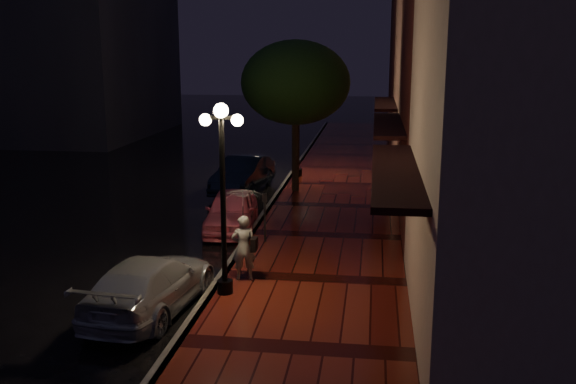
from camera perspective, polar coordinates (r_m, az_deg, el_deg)
The scene contains 15 objects.
ground at distance 19.63m, azimuth -3.26°, elevation -3.97°, with size 120.00×120.00×0.00m, color black.
sidewalk at distance 19.32m, azimuth 3.32°, elevation -4.01°, with size 4.50×60.00×0.15m, color #45100C.
curb at distance 19.61m, azimuth -3.26°, elevation -3.76°, with size 0.25×60.00×0.15m, color #595451.
storefront_near at distance 12.98m, azimuth 22.86°, elevation 5.68°, with size 5.00×8.00×8.50m, color gray.
storefront_mid at distance 20.74m, azimuth 17.46°, elevation 11.78°, with size 5.00×8.00×11.00m, color #511914.
storefront_far at distance 28.68m, azimuth 14.70°, elevation 10.02°, with size 5.00×8.00×9.00m, color #8C5951.
storefront_extra at distance 38.61m, azimuth 12.99°, elevation 11.41°, with size 5.00×12.00×10.00m, color #511914.
streetlamp_near at distance 14.17m, azimuth -5.82°, elevation 0.35°, with size 0.96×0.36×4.31m.
streetlamp_far at distance 27.82m, azimuth 0.92°, elevation 6.43°, with size 0.96×0.36×4.31m.
street_tree at distance 24.68m, azimuth 0.69°, elevation 9.47°, with size 4.16×4.16×5.80m.
pink_car at distance 20.17m, azimuth -5.04°, elevation -1.67°, with size 1.50×3.73×1.27m, color #EE6279.
navy_car at distance 25.65m, azimuth -4.00°, elevation 1.57°, with size 1.48×4.24×1.40m, color black.
silver_car at distance 14.35m, azimuth -12.13°, elevation -8.01°, with size 1.72×4.23×1.23m, color #A1A2A9.
woman_with_umbrella at distance 15.23m, azimuth -4.00°, elevation -2.50°, with size 0.93×0.95×2.24m.
parking_meter at distance 18.36m, azimuth -2.07°, elevation -1.84°, with size 0.15×0.12×1.43m.
Camera 1 is at (3.63, -18.46, 5.60)m, focal length 40.00 mm.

